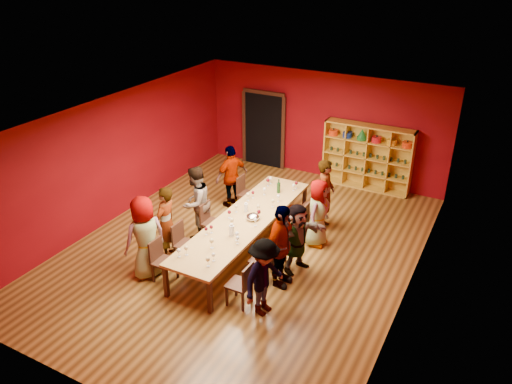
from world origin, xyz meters
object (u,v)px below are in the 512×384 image
person_left_4 (232,176)px  spittoon_bowl (253,217)px  chair_person_right_0 (243,283)px  wine_bottle (279,187)px  shelving_unit (368,154)px  chair_person_left_4 (245,191)px  person_right_2 (297,238)px  person_right_4 (325,195)px  chair_person_left_2 (209,219)px  chair_person_right_2 (279,244)px  chair_person_left_0 (161,258)px  person_right_3 (318,213)px  chair_person_right_4 (313,206)px  tasting_table (245,221)px  person_left_1 (166,223)px  person_left_2 (196,202)px  person_right_1 (281,246)px  chair_person_right_1 (265,258)px  person_right_0 (264,277)px  person_left_0 (145,237)px  chair_person_left_1 (183,241)px

person_left_4 → spittoon_bowl: (1.46, -1.58, -0.00)m
chair_person_right_0 → wine_bottle: wine_bottle is taller
shelving_unit → chair_person_left_4: 3.57m
shelving_unit → person_right_2: shelving_unit is taller
person_right_4 → chair_person_left_2: bearing=117.3°
chair_person_left_2 → chair_person_right_2: (1.82, -0.19, 0.00)m
chair_person_left_2 → person_right_2: bearing=-4.8°
chair_person_left_0 → person_right_4: bearing=58.8°
chair_person_left_0 → person_right_2: person_right_2 is taller
person_right_3 → chair_person_right_4: bearing=28.3°
spittoon_bowl → wine_bottle: bearing=93.2°
tasting_table → chair_person_right_0: 1.94m
person_left_1 → chair_person_left_4: bearing=167.4°
person_right_3 → person_left_2: bearing=110.7°
chair_person_left_0 → person_right_3: 3.51m
person_left_4 → person_right_3: bearing=97.6°
person_right_1 → shelving_unit: bearing=0.1°
person_left_2 → chair_person_right_1: size_ratio=1.90×
tasting_table → chair_person_right_1: 1.23m
chair_person_right_0 → chair_person_right_1: bearing=90.0°
person_left_4 → spittoon_bowl: size_ratio=5.68×
chair_person_left_0 → chair_person_left_4: 3.39m
tasting_table → chair_person_left_2: chair_person_left_2 is taller
person_left_1 → shelving_unit: bearing=149.1°
person_right_4 → person_right_3: bearing=177.5°
person_left_1 → chair_person_right_0: (2.22, -0.66, -0.32)m
shelving_unit → person_left_2: size_ratio=1.42×
tasting_table → chair_person_right_1: (0.91, -0.80, -0.20)m
person_left_1 → person_right_4: bearing=133.5°
chair_person_left_4 → person_right_0: person_right_0 is taller
person_right_1 → chair_person_right_4: bearing=9.3°
person_left_1 → person_left_4: 2.66m
chair_person_right_0 → person_right_1: (0.32, 0.90, 0.37)m
person_left_0 → chair_person_right_0: 2.20m
tasting_table → chair_person_left_0: (-0.91, -1.76, -0.20)m
chair_person_right_0 → person_right_1: 1.03m
chair_person_left_1 → chair_person_right_0: bearing=-20.0°
chair_person_left_2 → chair_person_right_2: 1.83m
person_left_1 → spittoon_bowl: bearing=122.1°
chair_person_left_1 → person_right_0: bearing=-16.4°
chair_person_left_2 → person_right_0: 2.83m
shelving_unit → chair_person_left_0: shelving_unit is taller
chair_person_left_2 → chair_person_right_1: bearing=-23.4°
spittoon_bowl → wine_bottle: (-0.08, 1.44, 0.07)m
person_left_1 → person_right_0: bearing=71.8°
spittoon_bowl → shelving_unit: bearing=74.0°
chair_person_left_0 → person_left_4: bearing=96.3°
chair_person_left_2 → chair_person_right_1: size_ratio=1.00×
tasting_table → person_right_3: bearing=35.5°
person_left_4 → person_right_0: person_left_4 is taller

